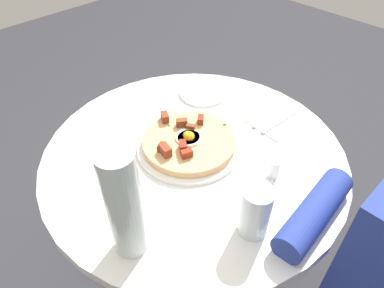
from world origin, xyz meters
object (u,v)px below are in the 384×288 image
Objects in this scene: knife at (273,115)px; water_bottle at (124,205)px; dining_table at (194,191)px; bread_plate at (203,93)px; breakfast_pizza at (189,141)px; salt_shaker at (274,169)px; pizza_plate at (190,146)px; fork at (282,120)px; water_glass at (255,211)px.

knife is 0.61m from water_bottle.
bread_plate is (-0.18, 0.22, 0.18)m from dining_table.
dining_table is 3.25× the size of breakfast_pizza.
pizza_plate is at bearing -161.72° from salt_shaker.
fork is 0.04m from knife.
knife is at bearing 74.44° from breakfast_pizza.
water_bottle reaches higher than bread_plate.
pizza_plate is 0.36m from water_bottle.
pizza_plate is 2.26× the size of water_glass.
pizza_plate is 1.81× the size of bread_plate.
bread_plate is 0.25m from knife.
water_glass is at bearing -146.13° from knife.
water_glass is at bearing -69.18° from salt_shaker.
fork is at bearing 67.92° from pizza_plate.
knife is 0.44m from water_glass.
water_glass reaches higher than breakfast_pizza.
knife is (0.08, 0.28, 0.00)m from pizza_plate.
salt_shaker is (-0.06, 0.17, -0.04)m from water_glass.
fork is at bearing 67.81° from breakfast_pizza.
salt_shaker is (0.11, -0.21, 0.02)m from fork.
breakfast_pizza is 1.43× the size of fork.
bread_plate is at bearing 159.97° from salt_shaker.
water_glass is at bearing -16.92° from breakfast_pizza.
pizza_plate is (-0.02, 0.00, 0.18)m from dining_table.
bread_plate is 0.89× the size of knife.
dining_table is at bearing -12.09° from pizza_plate.
breakfast_pizza is 0.24m from salt_shaker.
water_bottle reaches higher than breakfast_pizza.
water_bottle reaches higher than knife.
breakfast_pizza is 0.30m from knife.
water_glass is 0.18m from salt_shaker.
bread_plate is 2.95× the size of salt_shaker.
salt_shaker is (0.23, 0.08, 0.02)m from pizza_plate.
dining_table is 0.34m from knife.
breakfast_pizza reaches higher than salt_shaker.
water_glass is at bearing 54.08° from water_bottle.
fork is 3.31× the size of salt_shaker.
salt_shaker reaches higher than bread_plate.
dining_table is 4.65× the size of fork.
water_bottle reaches higher than salt_shaker.
bread_plate is at bearing 126.64° from pizza_plate.
dining_table is at bearing 162.32° from water_glass.
water_glass is at bearing -17.30° from pizza_plate.
dining_table is 0.30m from salt_shaker.
water_bottle reaches higher than fork.
breakfast_pizza is at bearing -128.12° from pizza_plate.
water_glass reaches higher than bread_plate.
water_glass is (0.45, -0.31, 0.06)m from bread_plate.
knife is 0.67× the size of water_bottle.
salt_shaker is (0.23, 0.08, 0.00)m from breakfast_pizza.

